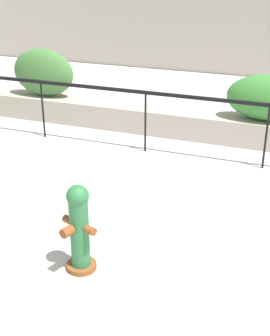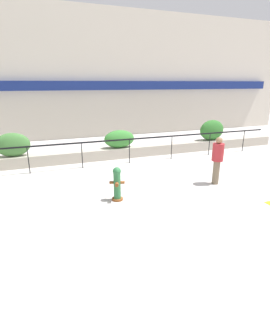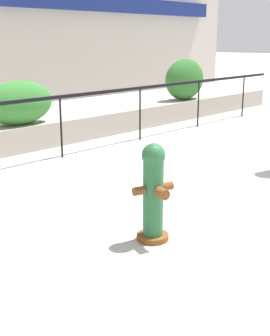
% 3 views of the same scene
% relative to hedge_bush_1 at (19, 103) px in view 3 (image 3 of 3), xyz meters
% --- Properties ---
extents(planter_wall_low, '(18.00, 0.70, 0.50)m').
position_rel_hedge_bush_1_xyz_m(planter_wall_low, '(0.14, 0.00, -0.68)').
color(planter_wall_low, '#ADA393').
rests_on(planter_wall_low, ground).
extents(fence_railing_segment, '(15.00, 0.05, 1.15)m').
position_rel_hedge_bush_1_xyz_m(fence_railing_segment, '(0.14, -1.10, 0.09)').
color(fence_railing_segment, black).
rests_on(fence_railing_segment, ground).
extents(hedge_bush_1, '(1.50, 0.70, 0.86)m').
position_rel_hedge_bush_1_xyz_m(hedge_bush_1, '(0.00, 0.00, 0.00)').
color(hedge_bush_1, '#387F33').
rests_on(hedge_bush_1, planter_wall_low).
extents(hedge_bush_2, '(1.44, 0.70, 1.10)m').
position_rel_hedge_bush_1_xyz_m(hedge_bush_2, '(5.31, 0.00, 0.12)').
color(hedge_bush_2, '#2D6B28').
rests_on(hedge_bush_2, planter_wall_low).
extents(fire_hydrant, '(0.48, 0.48, 1.08)m').
position_rel_hedge_bush_1_xyz_m(fire_hydrant, '(-1.50, -4.74, -0.38)').
color(fire_hydrant, brown).
rests_on(fire_hydrant, ground).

